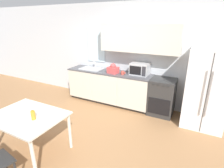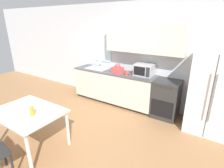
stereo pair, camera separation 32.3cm
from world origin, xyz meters
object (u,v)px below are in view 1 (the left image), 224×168
object	(u,v)px
oven_range	(162,97)
microwave	(140,69)
coffee_mug	(123,73)
drink_bottle	(33,115)
dining_table	(28,120)
refrigerator	(207,89)

from	to	relation	value
oven_range	microwave	world-z (taller)	microwave
coffee_mug	drink_bottle	world-z (taller)	coffee_mug
microwave	dining_table	bearing A→B (deg)	-113.48
oven_range	drink_bottle	xyz separation A→B (m)	(-1.53, -2.49, 0.36)
refrigerator	drink_bottle	distance (m)	3.44
refrigerator	drink_bottle	xyz separation A→B (m)	(-2.45, -2.41, -0.05)
coffee_mug	oven_range	bearing A→B (deg)	6.99
coffee_mug	drink_bottle	size ratio (longest dim) A/B	0.59
coffee_mug	microwave	bearing A→B (deg)	29.49
oven_range	refrigerator	size ratio (longest dim) A/B	0.53
microwave	drink_bottle	xyz separation A→B (m)	(-0.89, -2.57, -0.26)
microwave	oven_range	bearing A→B (deg)	-7.70
microwave	dining_table	size ratio (longest dim) A/B	0.38
microwave	coffee_mug	size ratio (longest dim) A/B	3.99
oven_range	drink_bottle	distance (m)	2.94
oven_range	dining_table	size ratio (longest dim) A/B	0.74
oven_range	microwave	xyz separation A→B (m)	(-0.64, 0.09, 0.62)
refrigerator	coffee_mug	xyz separation A→B (m)	(-1.94, -0.04, 0.11)
microwave	drink_bottle	bearing A→B (deg)	-109.03
oven_range	drink_bottle	size ratio (longest dim) A/B	4.62
coffee_mug	drink_bottle	xyz separation A→B (m)	(-0.51, -2.36, -0.16)
oven_range	dining_table	world-z (taller)	oven_range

